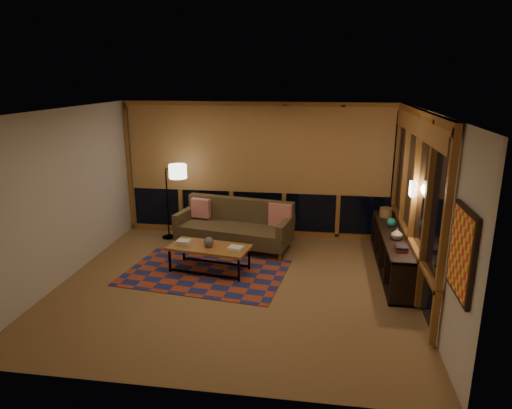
# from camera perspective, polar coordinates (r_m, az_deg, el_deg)

# --- Properties ---
(floor) EXTENTS (5.50, 5.00, 0.01)m
(floor) POSITION_cam_1_polar(r_m,az_deg,el_deg) (7.28, -2.60, -10.09)
(floor) COLOR olive
(floor) RESTS_ON ground
(ceiling) EXTENTS (5.50, 5.00, 0.01)m
(ceiling) POSITION_cam_1_polar(r_m,az_deg,el_deg) (6.57, -2.89, 11.61)
(ceiling) COLOR silver
(ceiling) RESTS_ON walls
(walls) EXTENTS (5.51, 5.01, 2.70)m
(walls) POSITION_cam_1_polar(r_m,az_deg,el_deg) (6.80, -2.74, 0.20)
(walls) COLOR beige
(walls) RESTS_ON floor
(window_wall_back) EXTENTS (5.30, 0.16, 2.60)m
(window_wall_back) POSITION_cam_1_polar(r_m,az_deg,el_deg) (9.13, 0.20, 4.26)
(window_wall_back) COLOR #9E6431
(window_wall_back) RESTS_ON walls
(window_wall_right) EXTENTS (0.16, 3.70, 2.60)m
(window_wall_right) POSITION_cam_1_polar(r_m,az_deg,el_deg) (7.39, 19.07, 0.60)
(window_wall_right) COLOR #9E6431
(window_wall_right) RESTS_ON walls
(wall_art) EXTENTS (0.06, 0.74, 0.94)m
(wall_art) POSITION_cam_1_polar(r_m,az_deg,el_deg) (5.09, 24.27, -5.50)
(wall_art) COLOR red
(wall_art) RESTS_ON walls
(wall_sconce) EXTENTS (0.12, 0.18, 0.22)m
(wall_sconce) POSITION_cam_1_polar(r_m,az_deg,el_deg) (7.19, 18.94, 1.85)
(wall_sconce) COLOR white
(wall_sconce) RESTS_ON walls
(sofa) EXTENTS (2.28, 1.28, 0.88)m
(sofa) POSITION_cam_1_polar(r_m,az_deg,el_deg) (8.67, -2.78, -2.62)
(sofa) COLOR brown
(sofa) RESTS_ON floor
(pillow_left) EXTENTS (0.39, 0.19, 0.37)m
(pillow_left) POSITION_cam_1_polar(r_m,az_deg,el_deg) (9.04, -6.90, -0.68)
(pillow_left) COLOR red
(pillow_left) RESTS_ON sofa
(pillow_right) EXTENTS (0.46, 0.27, 0.44)m
(pillow_right) POSITION_cam_1_polar(r_m,az_deg,el_deg) (8.54, 3.08, -1.36)
(pillow_right) COLOR red
(pillow_right) RESTS_ON sofa
(area_rug) EXTENTS (2.79, 2.04, 0.01)m
(area_rug) POSITION_cam_1_polar(r_m,az_deg,el_deg) (7.75, -6.35, -8.46)
(area_rug) COLOR #9A3B20
(area_rug) RESTS_ON floor
(coffee_table) EXTENTS (1.42, 0.82, 0.44)m
(coffee_table) POSITION_cam_1_polar(r_m,az_deg,el_deg) (7.73, -5.80, -6.75)
(coffee_table) COLOR #9E6431
(coffee_table) RESTS_ON floor
(book_stack_a) EXTENTS (0.25, 0.21, 0.07)m
(book_stack_a) POSITION_cam_1_polar(r_m,az_deg,el_deg) (7.79, -9.01, -4.66)
(book_stack_a) COLOR silver
(book_stack_a) RESTS_ON coffee_table
(book_stack_b) EXTENTS (0.25, 0.22, 0.04)m
(book_stack_b) POSITION_cam_1_polar(r_m,az_deg,el_deg) (7.47, -2.57, -5.50)
(book_stack_b) COLOR silver
(book_stack_b) RESTS_ON coffee_table
(ceramic_pot) EXTENTS (0.23, 0.23, 0.17)m
(ceramic_pot) POSITION_cam_1_polar(r_m,az_deg,el_deg) (7.61, -5.94, -4.65)
(ceramic_pot) COLOR #242329
(ceramic_pot) RESTS_ON coffee_table
(floor_lamp) EXTENTS (0.62, 0.56, 1.56)m
(floor_lamp) POSITION_cam_1_polar(r_m,az_deg,el_deg) (9.25, -11.04, 0.49)
(floor_lamp) COLOR black
(floor_lamp) RESTS_ON floor
(bookshelf) EXTENTS (0.40, 2.69, 0.67)m
(bookshelf) POSITION_cam_1_polar(r_m,az_deg,el_deg) (8.04, 16.59, -5.58)
(bookshelf) COLOR black
(bookshelf) RESTS_ON floor
(basket) EXTENTS (0.23, 0.23, 0.17)m
(basket) POSITION_cam_1_polar(r_m,az_deg,el_deg) (8.71, 15.93, -0.95)
(basket) COLOR olive
(basket) RESTS_ON bookshelf
(teal_bowl) EXTENTS (0.19, 0.19, 0.15)m
(teal_bowl) POSITION_cam_1_polar(r_m,az_deg,el_deg) (8.18, 16.55, -2.14)
(teal_bowl) COLOR #177A6D
(teal_bowl) RESTS_ON bookshelf
(vase) EXTENTS (0.21, 0.21, 0.19)m
(vase) POSITION_cam_1_polar(r_m,az_deg,el_deg) (7.57, 17.20, -3.51)
(vase) COLOR tan
(vase) RESTS_ON bookshelf
(shelf_book_stack) EXTENTS (0.19, 0.25, 0.07)m
(shelf_book_stack) POSITION_cam_1_polar(r_m,az_deg,el_deg) (7.15, 17.69, -5.21)
(shelf_book_stack) COLOR silver
(shelf_book_stack) RESTS_ON bookshelf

